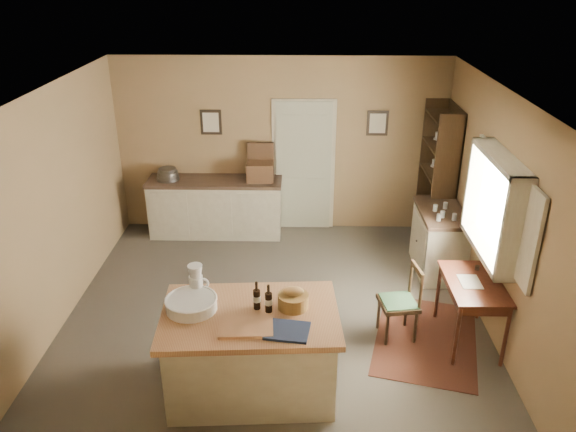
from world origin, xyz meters
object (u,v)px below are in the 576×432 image
Objects in this scene: work_island at (250,350)px; sideboard at (216,205)px; shelving_unit at (440,177)px; right_cabinet at (439,241)px; desk_chair at (398,303)px; writing_desk at (473,289)px.

work_island is 0.85× the size of sideboard.
right_cabinet is at bearing -99.86° from shelving_unit.
desk_chair is 2.66m from shelving_unit.
desk_chair is at bearing 175.12° from writing_desk.
shelving_unit is at bearing 80.14° from right_cabinet.
work_island is at bearing -134.33° from right_cabinet.
shelving_unit reaches higher than writing_desk.
work_island is 2.53m from writing_desk.
desk_chair reaches higher than writing_desk.
work_island reaches higher than sideboard.
right_cabinet is at bearing 42.05° from work_island.
writing_desk is 0.91× the size of right_cabinet.
shelving_unit reaches higher than right_cabinet.
sideboard is 1.94× the size of right_cabinet.
shelving_unit reaches higher than work_island.
right_cabinet is 1.08m from shelving_unit.
right_cabinet is (2.38, 2.43, -0.02)m from work_island.
writing_desk is 0.46× the size of shelving_unit.
sideboard reaches higher than writing_desk.
writing_desk is 2.51m from shelving_unit.
sideboard is 4.17m from writing_desk.
work_island reaches higher than desk_chair.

